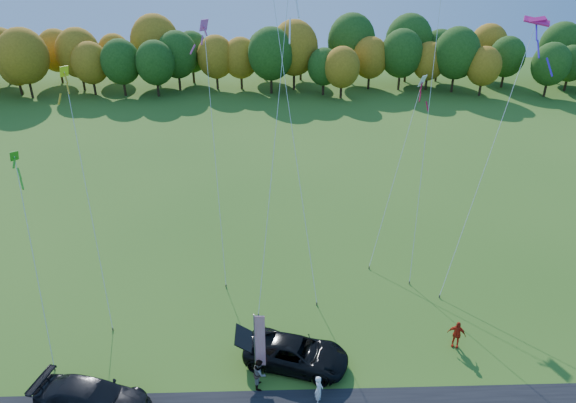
{
  "coord_description": "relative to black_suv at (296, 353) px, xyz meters",
  "views": [
    {
      "loc": [
        -0.77,
        -19.52,
        19.97
      ],
      "look_at": [
        0.0,
        6.0,
        7.0
      ],
      "focal_mm": 32.0,
      "sensor_mm": 36.0,
      "label": 1
    }
  ],
  "objects": [
    {
      "name": "ground",
      "position": [
        -0.28,
        -0.75,
        -0.76
      ],
      "size": [
        160.0,
        160.0,
        0.0
      ],
      "primitive_type": "plane",
      "color": "#336019"
    },
    {
      "name": "tree_line",
      "position": [
        -0.28,
        54.25,
        -0.76
      ],
      "size": [
        116.0,
        12.0,
        10.0
      ],
      "primitive_type": null,
      "color": "#1E4711",
      "rests_on": "ground"
    },
    {
      "name": "black_suv",
      "position": [
        0.0,
        0.0,
        0.0
      ],
      "size": [
        5.94,
        4.01,
        1.51
      ],
      "primitive_type": "imported",
      "rotation": [
        0.0,
        0.0,
        1.27
      ],
      "color": "black",
      "rests_on": "ground"
    },
    {
      "name": "dark_truck_a",
      "position": [
        -9.71,
        -2.78,
        0.04
      ],
      "size": [
        5.9,
        3.53,
        1.6
      ],
      "primitive_type": "imported",
      "rotation": [
        0.0,
        0.0,
        1.32
      ],
      "color": "black",
      "rests_on": "ground"
    },
    {
      "name": "person_tailgate_a",
      "position": [
        0.96,
        -2.52,
        0.05
      ],
      "size": [
        0.39,
        0.59,
        1.62
      ],
      "primitive_type": "imported",
      "rotation": [
        0.0,
        0.0,
        1.57
      ],
      "color": "white",
      "rests_on": "ground"
    },
    {
      "name": "person_tailgate_b",
      "position": [
        -1.89,
        -1.41,
        0.08
      ],
      "size": [
        0.64,
        0.82,
        1.68
      ],
      "primitive_type": "imported",
      "rotation": [
        0.0,
        0.0,
        1.56
      ],
      "color": "gray",
      "rests_on": "ground"
    },
    {
      "name": "person_east",
      "position": [
        8.81,
        1.12,
        0.07
      ],
      "size": [
        1.05,
        0.75,
        1.65
      ],
      "primitive_type": "imported",
      "rotation": [
        0.0,
        0.0,
        -0.4
      ],
      "color": "red",
      "rests_on": "ground"
    },
    {
      "name": "feather_flag",
      "position": [
        -1.9,
        -0.95,
        1.78
      ],
      "size": [
        0.55,
        0.09,
        4.15
      ],
      "color": "#999999",
      "rests_on": "ground"
    },
    {
      "name": "kite_delta_blue",
      "position": [
        -0.27,
        10.59,
        11.46
      ],
      "size": [
        5.18,
        12.43,
        25.38
      ],
      "color": "#4C3F33",
      "rests_on": "ground"
    },
    {
      "name": "kite_parafoil_orange",
      "position": [
        9.37,
        13.14,
        15.79
      ],
      "size": [
        5.05,
        13.02,
        33.36
      ],
      "color": "#4C3F33",
      "rests_on": "ground"
    },
    {
      "name": "kite_delta_red",
      "position": [
        -0.93,
        8.61,
        9.0
      ],
      "size": [
        3.47,
        10.01,
        19.94
      ],
      "color": "#4C3F33",
      "rests_on": "ground"
    },
    {
      "name": "kite_parafoil_rainbow",
      "position": [
        12.54,
        9.44,
        7.1
      ],
      "size": [
        8.19,
        8.63,
        16.07
      ],
      "color": "#4C3F33",
      "rests_on": "ground"
    },
    {
      "name": "kite_diamond_yellow",
      "position": [
        -11.55,
        5.89,
        6.14
      ],
      "size": [
        2.79,
        6.44,
        14.14
      ],
      "color": "#4C3F33",
      "rests_on": "ground"
    },
    {
      "name": "kite_diamond_green",
      "position": [
        -13.19,
        1.73,
        4.76
      ],
      "size": [
        1.6,
        4.02,
        11.13
      ],
      "color": "#4C3F33",
      "rests_on": "ground"
    },
    {
      "name": "kite_diamond_white",
      "position": [
        7.43,
        12.0,
        4.99
      ],
      "size": [
        4.8,
        7.26,
        12.06
      ],
      "color": "#4C3F33",
      "rests_on": "ground"
    },
    {
      "name": "kite_diamond_pink",
      "position": [
        -4.74,
        9.93,
        7.15
      ],
      "size": [
        1.62,
        6.58,
        16.1
      ],
      "color": "#4C3F33",
      "rests_on": "ground"
    }
  ]
}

